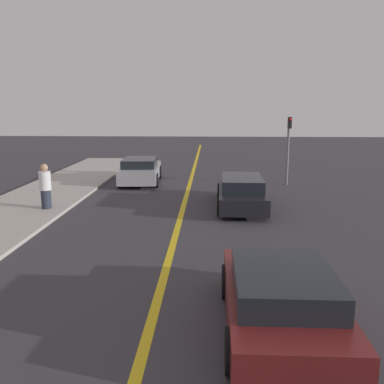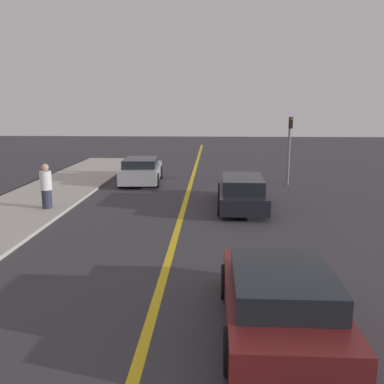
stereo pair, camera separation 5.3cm
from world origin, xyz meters
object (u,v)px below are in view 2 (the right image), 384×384
(car_parked_left_lot, at_px, (141,171))
(traffic_light, at_px, (289,143))
(car_ahead_center, at_px, (280,300))
(pedestrian_mid_group, at_px, (46,186))
(car_far_distant, at_px, (242,192))

(car_parked_left_lot, distance_m, traffic_light, 7.61)
(traffic_light, bearing_deg, car_ahead_center, -100.16)
(pedestrian_mid_group, xyz_separation_m, traffic_light, (10.02, 5.92, 1.17))
(car_ahead_center, distance_m, car_far_distant, 9.44)
(car_far_distant, relative_size, car_parked_left_lot, 1.09)
(car_far_distant, bearing_deg, car_ahead_center, -88.73)
(car_ahead_center, relative_size, pedestrian_mid_group, 2.44)
(pedestrian_mid_group, bearing_deg, car_parked_left_lot, 67.54)
(car_ahead_center, bearing_deg, car_far_distant, 90.64)
(car_far_distant, height_order, pedestrian_mid_group, pedestrian_mid_group)
(car_ahead_center, relative_size, traffic_light, 1.22)
(car_parked_left_lot, relative_size, pedestrian_mid_group, 2.58)
(car_far_distant, height_order, car_parked_left_lot, car_parked_left_lot)
(car_far_distant, xyz_separation_m, pedestrian_mid_group, (-7.39, -0.99, 0.34))
(car_far_distant, distance_m, car_parked_left_lot, 7.11)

